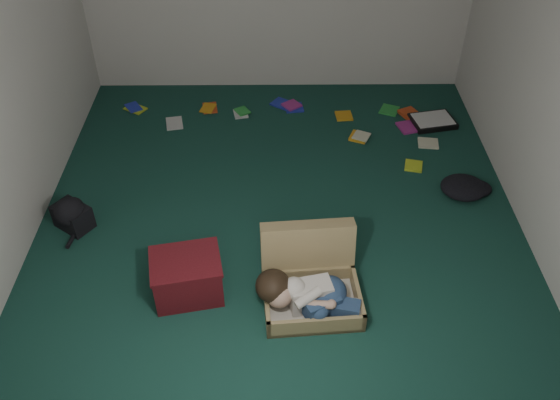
{
  "coord_description": "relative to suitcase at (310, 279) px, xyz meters",
  "views": [
    {
      "loc": [
        -0.03,
        -3.66,
        3.37
      ],
      "look_at": [
        0.0,
        -0.15,
        0.35
      ],
      "focal_mm": 38.0,
      "sensor_mm": 36.0,
      "label": 1
    }
  ],
  "objects": [
    {
      "name": "paper_tray",
      "position": [
        1.37,
        2.24,
        -0.12
      ],
      "size": [
        0.48,
        0.4,
        0.06
      ],
      "rotation": [
        0.0,
        0.0,
        0.2
      ],
      "color": "black",
      "rests_on": "floor"
    },
    {
      "name": "maroon_bin",
      "position": [
        -0.89,
        0.01,
        0.02
      ],
      "size": [
        0.56,
        0.48,
        0.34
      ],
      "rotation": [
        0.0,
        0.0,
        0.19
      ],
      "color": "#541117",
      "rests_on": "floor"
    },
    {
      "name": "floor",
      "position": [
        -0.21,
        0.8,
        -0.15
      ],
      "size": [
        4.5,
        4.5,
        0.0
      ],
      "primitive_type": "plane",
      "color": "#153D33",
      "rests_on": "ground"
    },
    {
      "name": "wall_front",
      "position": [
        -0.21,
        -1.45,
        1.15
      ],
      "size": [
        4.5,
        0.0,
        4.5
      ],
      "primitive_type": "plane",
      "rotation": [
        -1.57,
        0.0,
        0.0
      ],
      "color": "silver",
      "rests_on": "ground"
    },
    {
      "name": "clothing_pile",
      "position": [
        1.41,
        1.06,
        -0.08
      ],
      "size": [
        0.54,
        0.47,
        0.15
      ],
      "primitive_type": null,
      "rotation": [
        0.0,
        0.0,
        -0.2
      ],
      "color": "black",
      "rests_on": "floor"
    },
    {
      "name": "suitcase",
      "position": [
        0.0,
        0.0,
        0.0
      ],
      "size": [
        0.73,
        0.72,
        0.5
      ],
      "rotation": [
        0.0,
        0.0,
        0.08
      ],
      "color": "tan",
      "rests_on": "floor"
    },
    {
      "name": "book_scatter",
      "position": [
        0.14,
        2.29,
        -0.14
      ],
      "size": [
        3.17,
        1.34,
        0.02
      ],
      "color": "#C2DB26",
      "rests_on": "floor"
    },
    {
      "name": "backpack",
      "position": [
        -1.91,
        0.74,
        -0.04
      ],
      "size": [
        0.47,
        0.46,
        0.22
      ],
      "primitive_type": null,
      "rotation": [
        0.0,
        0.0,
        -0.62
      ],
      "color": "black",
      "rests_on": "floor"
    },
    {
      "name": "person",
      "position": [
        -0.03,
        -0.18,
        0.04
      ],
      "size": [
        0.75,
        0.36,
        0.31
      ],
      "rotation": [
        0.0,
        0.0,
        0.08
      ],
      "color": "silver",
      "rests_on": "suitcase"
    }
  ]
}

